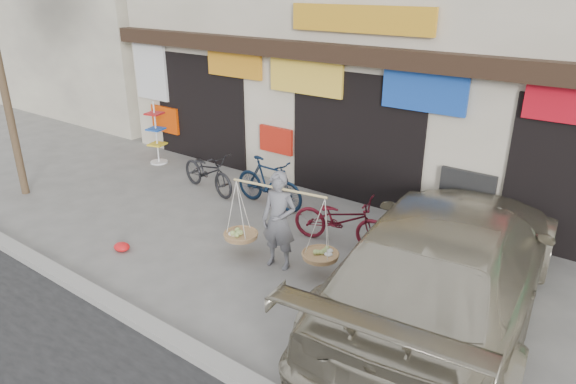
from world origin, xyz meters
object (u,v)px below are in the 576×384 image
Objects in this scene: bike_2 at (341,220)px; display_rack at (157,139)px; street_vendor at (279,224)px; bike_0 at (208,172)px; bike_1 at (269,183)px; suv at (448,260)px.

display_rack is (-6.07, 0.98, 0.18)m from bike_2.
street_vendor reaches higher than bike_0.
bike_1 is at bearing 123.70° from street_vendor.
bike_2 is 1.11× the size of display_rack.
bike_2 is 6.15m from display_rack.
bike_0 is at bearing 72.92° from bike_2.
display_rack is at bearing 149.56° from street_vendor.
suv reaches higher than bike_0.
street_vendor is 1.26× the size of display_rack.
street_vendor is 2.67m from suv.
suv is at bearing -124.28° from bike_2.
street_vendor reaches higher than bike_2.
street_vendor is 0.33× the size of suv.
bike_0 is 1.61m from bike_1.
street_vendor is 6.10m from display_rack.
bike_2 is at bearing 63.47° from street_vendor.
bike_1 is at bearing -25.61° from suv.
bike_0 is at bearing -14.09° from display_rack.
street_vendor is at bearing -21.62° from display_rack.
suv reaches higher than street_vendor.
bike_2 is at bearing -102.92° from bike_1.
bike_1 is 0.97× the size of bike_2.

